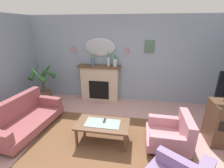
# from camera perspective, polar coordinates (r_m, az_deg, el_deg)

# --- Properties ---
(floor) EXTENTS (6.93, 6.17, 0.10)m
(floor) POSITION_cam_1_polar(r_m,az_deg,el_deg) (3.41, -1.92, -24.38)
(floor) COLOR #C6938E
(floor) RESTS_ON ground
(wall_back) EXTENTS (6.93, 0.10, 2.65)m
(wall_back) POSITION_cam_1_polar(r_m,az_deg,el_deg) (5.15, 3.79, 8.61)
(wall_back) COLOR #8C9EB2
(wall_back) RESTS_ON ground
(patterned_rug) EXTENTS (3.20, 2.40, 0.01)m
(patterned_rug) POSITION_cam_1_polar(r_m,az_deg,el_deg) (3.51, -1.24, -21.49)
(patterned_rug) COLOR brown
(patterned_rug) RESTS_ON ground
(fireplace) EXTENTS (1.36, 0.36, 1.16)m
(fireplace) POSITION_cam_1_polar(r_m,az_deg,el_deg) (5.25, -4.35, 0.31)
(fireplace) COLOR beige
(fireplace) RESTS_ON ground
(mantel_vase_right) EXTENTS (0.10, 0.10, 0.40)m
(mantel_vase_right) POSITION_cam_1_polar(r_m,az_deg,el_deg) (5.07, -6.89, 8.91)
(mantel_vase_right) COLOR #4C7093
(mantel_vase_right) RESTS_ON fireplace
(mantel_vase_centre) EXTENTS (0.10, 0.10, 0.44)m
(mantel_vase_centre) POSITION_cam_1_polar(r_m,az_deg,el_deg) (4.95, -1.26, 9.04)
(mantel_vase_centre) COLOR silver
(mantel_vase_centre) RESTS_ON fireplace
(mantel_vase_left) EXTENTS (0.13, 0.13, 0.39)m
(mantel_vase_left) POSITION_cam_1_polar(r_m,az_deg,el_deg) (4.93, 1.05, 8.27)
(mantel_vase_left) COLOR silver
(mantel_vase_left) RESTS_ON fireplace
(wall_mirror) EXTENTS (0.96, 0.06, 0.56)m
(wall_mirror) POSITION_cam_1_polar(r_m,az_deg,el_deg) (5.13, -4.30, 12.93)
(wall_mirror) COLOR #B2BCC6
(wall_sconce_left) EXTENTS (0.14, 0.14, 0.14)m
(wall_sconce_left) POSITION_cam_1_polar(r_m,az_deg,el_deg) (5.35, -13.50, 12.21)
(wall_sconce_left) COLOR #D17066
(wall_sconce_right) EXTENTS (0.14, 0.14, 0.14)m
(wall_sconce_right) POSITION_cam_1_polar(r_m,az_deg,el_deg) (4.95, 5.39, 12.07)
(wall_sconce_right) COLOR #D17066
(framed_picture) EXTENTS (0.28, 0.03, 0.36)m
(framed_picture) POSITION_cam_1_polar(r_m,az_deg,el_deg) (4.99, 13.13, 12.76)
(framed_picture) COLOR #4C6B56
(coffee_table) EXTENTS (1.10, 0.60, 0.45)m
(coffee_table) POSITION_cam_1_polar(r_m,az_deg,el_deg) (3.45, -3.34, -14.44)
(coffee_table) COLOR brown
(coffee_table) RESTS_ON ground
(tv_remote) EXTENTS (0.04, 0.16, 0.02)m
(tv_remote) POSITION_cam_1_polar(r_m,az_deg,el_deg) (3.48, -2.63, -12.76)
(tv_remote) COLOR black
(tv_remote) RESTS_ON coffee_table
(floral_couch) EXTENTS (1.03, 1.79, 0.76)m
(floral_couch) POSITION_cam_1_polar(r_m,az_deg,el_deg) (4.35, -29.01, -10.38)
(floral_couch) COLOR #934C51
(floral_couch) RESTS_ON ground
(armchair_beside_couch) EXTENTS (0.83, 0.83, 0.71)m
(armchair_beside_couch) POSITION_cam_1_polar(r_m,az_deg,el_deg) (3.56, 20.43, -16.14)
(armchair_beside_couch) COLOR #B77A84
(armchair_beside_couch) RESTS_ON ground
(potted_plant_tall_palm) EXTENTS (0.71, 0.69, 1.30)m
(potted_plant_tall_palm) POSITION_cam_1_polar(r_m,az_deg,el_deg) (5.43, -22.99, -0.47)
(potted_plant_tall_palm) COLOR brown
(potted_plant_tall_palm) RESTS_ON ground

